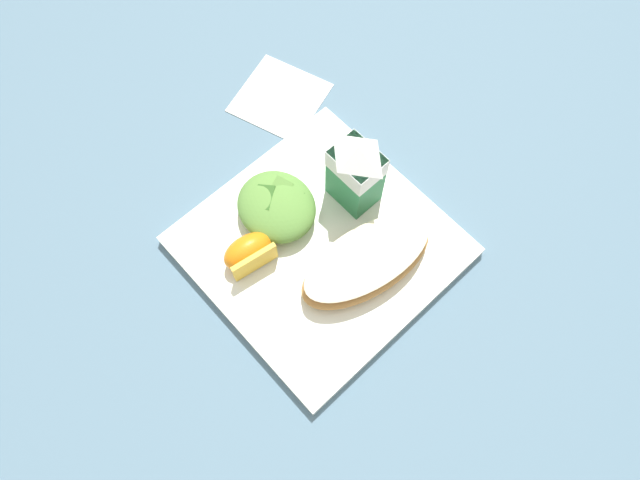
# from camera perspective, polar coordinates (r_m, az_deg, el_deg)

# --- Properties ---
(ground) EXTENTS (3.00, 3.00, 0.00)m
(ground) POSITION_cam_1_polar(r_m,az_deg,el_deg) (0.70, 0.00, -0.83)
(ground) COLOR slate
(white_plate) EXTENTS (0.28, 0.28, 0.02)m
(white_plate) POSITION_cam_1_polar(r_m,az_deg,el_deg) (0.70, 0.00, -0.58)
(white_plate) COLOR white
(white_plate) RESTS_ON ground
(cheesy_pizza_bread) EXTENTS (0.11, 0.18, 0.04)m
(cheesy_pizza_bread) POSITION_cam_1_polar(r_m,az_deg,el_deg) (0.66, 4.64, -2.12)
(cheesy_pizza_bread) COLOR #B77F42
(cheesy_pizza_bread) RESTS_ON white_plate
(green_salad_pile) EXTENTS (0.10, 0.09, 0.04)m
(green_salad_pile) POSITION_cam_1_polar(r_m,az_deg,el_deg) (0.69, -4.33, 3.35)
(green_salad_pile) COLOR #5B8E3D
(green_salad_pile) RESTS_ON white_plate
(milk_carton) EXTENTS (0.06, 0.04, 0.11)m
(milk_carton) POSITION_cam_1_polar(r_m,az_deg,el_deg) (0.67, 3.58, 6.93)
(milk_carton) COLOR #2D8451
(milk_carton) RESTS_ON white_plate
(orange_wedge_front) EXTENTS (0.05, 0.07, 0.04)m
(orange_wedge_front) POSITION_cam_1_polar(r_m,az_deg,el_deg) (0.67, -7.11, -1.22)
(orange_wedge_front) COLOR orange
(orange_wedge_front) RESTS_ON white_plate
(paper_napkin) EXTENTS (0.14, 0.14, 0.00)m
(paper_napkin) POSITION_cam_1_polar(r_m,az_deg,el_deg) (0.82, -4.00, 13.94)
(paper_napkin) COLOR white
(paper_napkin) RESTS_ON ground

